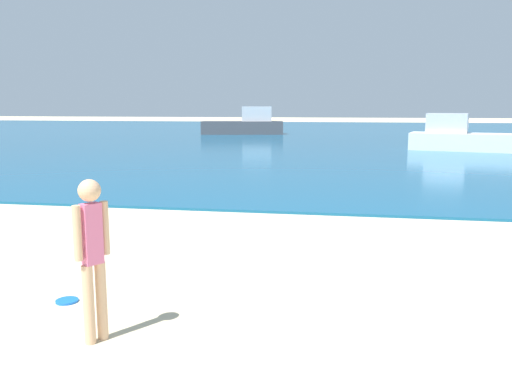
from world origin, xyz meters
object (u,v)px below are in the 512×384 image
Objects in this scene: boat_far at (245,125)px; person_standing at (93,251)px; frisbee at (67,301)px; boat_near at (462,138)px.

person_standing is at bearing 88.72° from boat_far.
frisbee is 34.89m from boat_far.
boat_far is at bearing 40.42° from person_standing.
person_standing is 0.28× the size of boat_near.
boat_near is 0.86× the size of boat_far.
boat_near is (7.80, 22.69, -0.22)m from person_standing.
person_standing is 0.25× the size of boat_far.
frisbee is (-0.82, 0.89, -0.89)m from person_standing.
frisbee is at bearing 74.25° from person_standing.
boat_far is (-5.53, 35.45, -0.11)m from person_standing.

